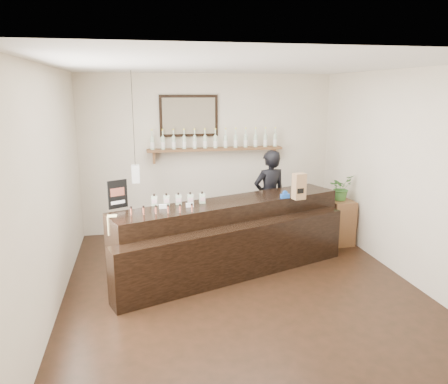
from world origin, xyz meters
TOP-DOWN VIEW (x-y plane):
  - ground at (0.00, 0.00)m, footprint 5.00×5.00m
  - room_shell at (0.00, 0.00)m, footprint 5.00×5.00m
  - back_wall_decor at (-0.14, 2.37)m, footprint 2.66×0.96m
  - counter at (0.01, 0.57)m, footprint 3.50×2.09m
  - promo_sign at (-1.54, 0.61)m, footprint 0.25×0.14m
  - paper_bag at (1.00, 0.60)m, footprint 0.19×0.16m
  - tape_dispenser at (0.83, 0.69)m, footprint 0.14×0.07m
  - side_cabinet at (2.00, 1.29)m, footprint 0.39×0.53m
  - potted_plant at (2.00, 1.29)m, footprint 0.49×0.47m
  - shopkeeper at (0.86, 1.55)m, footprint 0.73×0.56m

SIDE VIEW (x-z plane):
  - ground at x=0.00m, z-range 0.00..0.00m
  - side_cabinet at x=2.00m, z-range 0.00..0.74m
  - counter at x=0.01m, z-range -0.11..1.03m
  - shopkeeper at x=0.86m, z-range 0.00..1.78m
  - potted_plant at x=2.00m, z-range 0.74..1.16m
  - tape_dispenser at x=0.83m, z-range 0.97..1.08m
  - paper_bag at x=1.00m, z-range 0.98..1.36m
  - promo_sign at x=-1.54m, z-range 0.98..1.36m
  - room_shell at x=0.00m, z-range -0.80..4.20m
  - back_wall_decor at x=-0.14m, z-range 0.91..2.60m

